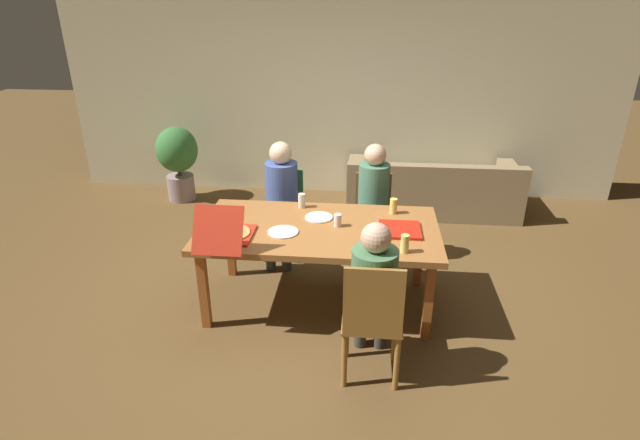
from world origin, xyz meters
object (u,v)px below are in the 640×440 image
at_px(person_0, 281,193).
at_px(person_1, 373,286).
at_px(couch, 431,191).
at_px(dining_table, 319,234).
at_px(plate_0, 283,232).
at_px(drinking_glass_3, 393,206).
at_px(person_2, 373,195).
at_px(drinking_glass_1, 302,201).
at_px(chair_1, 372,319).
at_px(plate_1, 319,217).
at_px(drinking_glass_2, 405,244).
at_px(drinking_glass_0, 338,220).
at_px(pizza_box_0, 400,230).
at_px(pizza_box_1, 227,233).
at_px(potted_plant, 178,157).
at_px(chair_0, 284,210).
at_px(chair_2, 372,214).

xyz_separation_m(person_0, person_1, (0.93, -1.66, -0.02)).
height_order(person_1, couch, person_1).
bearing_deg(dining_table, plate_0, -154.72).
relative_size(person_0, drinking_glass_3, 8.95).
bearing_deg(person_2, drinking_glass_1, -146.58).
bearing_deg(chair_1, person_1, 90.00).
relative_size(dining_table, plate_0, 7.93).
bearing_deg(plate_1, drinking_glass_1, 128.98).
relative_size(plate_0, drinking_glass_2, 1.76).
bearing_deg(drinking_glass_2, drinking_glass_0, 142.13).
relative_size(dining_table, couch, 0.95).
distance_m(drinking_glass_3, couch, 2.08).
distance_m(plate_1, drinking_glass_0, 0.24).
distance_m(person_2, couch, 1.67).
distance_m(person_0, couch, 2.26).
bearing_deg(chair_1, drinking_glass_1, 115.83).
xyz_separation_m(pizza_box_0, pizza_box_1, (-1.40, -0.28, 0.04)).
xyz_separation_m(person_1, potted_plant, (-2.57, 3.16, -0.13)).
xyz_separation_m(chair_0, couch, (1.69, 1.29, -0.23)).
relative_size(person_1, person_2, 0.98).
height_order(person_2, plate_0, person_2).
distance_m(chair_0, chair_1, 2.15).
bearing_deg(chair_2, drinking_glass_2, -80.27).
height_order(drinking_glass_1, couch, drinking_glass_1).
bearing_deg(drinking_glass_3, person_2, 109.36).
distance_m(dining_table, plate_1, 0.20).
xyz_separation_m(chair_0, plate_0, (0.18, -1.11, 0.28)).
relative_size(person_2, drinking_glass_0, 11.41).
height_order(chair_2, plate_1, chair_2).
distance_m(person_2, drinking_glass_2, 1.27).
height_order(chair_0, chair_2, chair_0).
bearing_deg(plate_0, plate_1, 50.46).
bearing_deg(plate_0, pizza_box_1, -159.77).
bearing_deg(chair_2, chair_1, -90.00).
height_order(chair_0, person_0, person_0).
relative_size(drinking_glass_0, drinking_glass_3, 0.79).
bearing_deg(potted_plant, pizza_box_0, -40.09).
relative_size(pizza_box_1, plate_1, 2.37).
xyz_separation_m(chair_2, drinking_glass_3, (0.17, -0.62, 0.35)).
bearing_deg(drinking_glass_1, pizza_box_0, -25.64).
bearing_deg(pizza_box_0, chair_2, 102.44).
bearing_deg(potted_plant, drinking_glass_1, -45.27).
bearing_deg(drinking_glass_3, pizza_box_1, -154.39).
xyz_separation_m(dining_table, chair_2, (0.47, 0.98, -0.22)).
xyz_separation_m(chair_0, person_1, (0.93, -1.79, 0.23)).
distance_m(person_0, chair_2, 0.98).
xyz_separation_m(person_1, chair_2, (0.00, 1.80, -0.24)).
distance_m(chair_0, plate_0, 1.16).
bearing_deg(pizza_box_0, person_2, 104.19).
xyz_separation_m(dining_table, potted_plant, (-2.11, 2.34, -0.11)).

